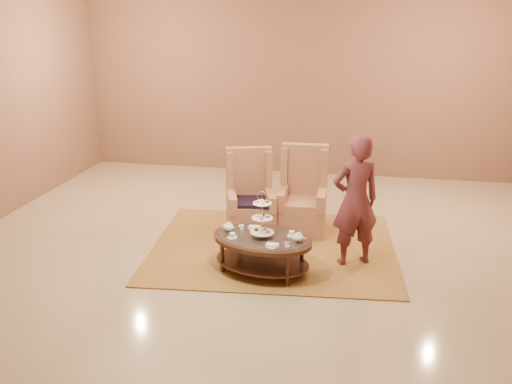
% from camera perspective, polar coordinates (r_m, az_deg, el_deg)
% --- Properties ---
extents(ground, '(8.00, 8.00, 0.00)m').
position_cam_1_polar(ground, '(7.24, -0.02, -6.54)').
color(ground, tan).
rests_on(ground, ground).
extents(ceiling, '(8.00, 8.00, 0.02)m').
position_cam_1_polar(ceiling, '(7.24, -0.02, -6.54)').
color(ceiling, white).
rests_on(ceiling, ground).
extents(wall_back, '(8.00, 0.04, 3.50)m').
position_cam_1_polar(wall_back, '(10.61, 4.16, 11.15)').
color(wall_back, '#845C48').
rests_on(wall_back, ground).
extents(rug, '(3.35, 2.87, 0.02)m').
position_cam_1_polar(rug, '(7.52, 1.74, -5.51)').
color(rug, '#A7873B').
rests_on(rug, ground).
extents(tea_table, '(1.39, 1.12, 1.01)m').
position_cam_1_polar(tea_table, '(6.70, 0.62, -5.18)').
color(tea_table, black).
rests_on(tea_table, ground).
extents(armchair_left, '(0.80, 0.81, 1.17)m').
position_cam_1_polar(armchair_left, '(7.90, -0.59, -1.29)').
color(armchair_left, '#B17553').
rests_on(armchair_left, ground).
extents(armchair_right, '(0.66, 0.69, 1.20)m').
position_cam_1_polar(armchair_right, '(7.99, 4.69, -1.08)').
color(armchair_right, '#B17553').
rests_on(armchair_right, ground).
extents(person, '(0.70, 0.60, 1.63)m').
position_cam_1_polar(person, '(6.87, 9.91, -0.88)').
color(person, '#59262D').
rests_on(person, ground).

